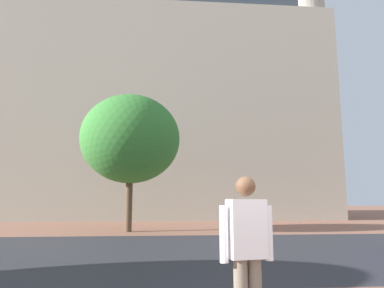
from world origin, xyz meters
TOP-DOWN VIEW (x-y plane):
  - ground_plane at (0.00, 10.00)m, footprint 120.00×120.00m
  - street_asphalt_strip at (0.00, 7.50)m, footprint 120.00×8.60m
  - landmark_building at (-2.37, 27.58)m, footprint 28.08×14.13m
  - person_skater at (-0.22, 1.02)m, footprint 0.60×0.35m
  - tree_curb_far at (-2.64, 13.65)m, footprint 4.64×4.64m

SIDE VIEW (x-z plane):
  - ground_plane at x=0.00m, z-range 0.00..0.00m
  - street_asphalt_strip at x=0.00m, z-range 0.00..0.00m
  - person_skater at x=-0.22m, z-range 0.10..1.83m
  - tree_curb_far at x=-2.64m, z-range 1.08..7.44m
  - landmark_building at x=-2.37m, z-range -7.01..26.32m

